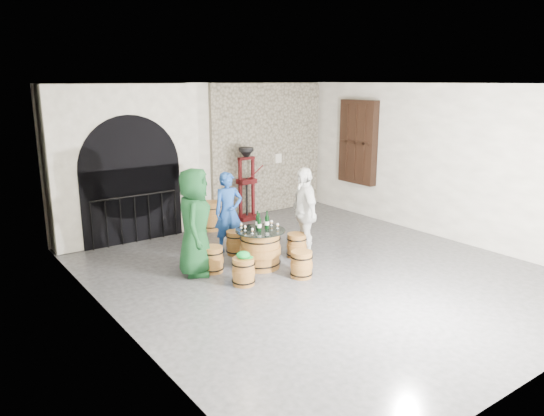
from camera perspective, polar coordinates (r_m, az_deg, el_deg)
ground at (r=9.14m, az=4.77°, el=-6.95°), size 8.00×8.00×0.00m
wall_back at (r=11.96m, az=-7.73°, el=5.89°), size 8.00×0.00×8.00m
wall_left at (r=6.97m, az=-17.32°, el=-0.42°), size 0.00×8.00×8.00m
wall_right at (r=11.28m, az=18.59°, el=4.81°), size 0.00×8.00×8.00m
ceiling at (r=8.54m, az=5.21°, el=13.54°), size 8.00×8.00×0.00m
stone_facing_panel at (r=12.86m, az=-0.49°, el=6.58°), size 3.20×0.12×3.18m
arched_opening at (r=10.96m, az=-15.85°, el=4.66°), size 3.10×0.60×3.19m
shuttered_window at (r=12.69m, az=9.48°, el=7.20°), size 0.23×1.10×2.00m
barrel_table at (r=9.18m, az=-1.30°, el=-4.54°), size 0.89×0.89×0.69m
barrel_stool_left at (r=9.05m, az=-6.58°, el=-5.69°), size 0.39×0.39×0.46m
barrel_stool_far at (r=9.91m, az=-4.01°, el=-3.86°), size 0.39×0.39×0.46m
barrel_stool_right at (r=9.73m, az=2.75°, el=-4.18°), size 0.39×0.39×0.46m
barrel_stool_near_right at (r=8.77m, az=3.28°, el=-6.26°), size 0.39×0.39×0.46m
barrel_stool_near_left at (r=8.46m, az=-3.17°, el=-7.04°), size 0.39×0.39×0.46m
green_cap at (r=8.36m, az=-3.18°, el=-5.24°), size 0.26×0.22×0.12m
person_green at (r=8.80m, az=-8.56°, el=-1.55°), size 1.00×1.08×1.85m
person_blue at (r=9.99m, az=-4.86°, el=-0.44°), size 0.63×0.48×1.56m
person_white at (r=9.67m, az=3.57°, el=-0.46°), size 0.71×1.08×1.70m
wine_bottle_left at (r=8.98m, az=-1.42°, el=-1.77°), size 0.08×0.08×0.32m
wine_bottle_center at (r=9.13m, az=-0.56°, el=-1.50°), size 0.08×0.08×0.32m
wine_bottle_right at (r=9.13m, az=-1.60°, el=-1.50°), size 0.08×0.08×0.32m
tasting_glass_a at (r=8.85m, az=-2.19°, el=-2.56°), size 0.05×0.05×0.10m
tasting_glass_b at (r=9.34m, az=-0.06°, el=-1.67°), size 0.05×0.05×0.10m
tasting_glass_c at (r=9.20m, az=-3.43°, el=-1.94°), size 0.05×0.05×0.10m
tasting_glass_d at (r=9.36m, az=-0.73°, el=-1.64°), size 0.05×0.05×0.10m
tasting_glass_e at (r=9.15m, az=0.62°, el=-1.99°), size 0.05×0.05×0.10m
tasting_glass_f at (r=9.03m, az=-3.00°, el=-2.23°), size 0.05×0.05×0.10m
side_barrel at (r=11.54m, az=-6.78°, el=-0.88°), size 0.48×0.48×0.64m
corking_press at (r=12.21m, az=-2.83°, el=3.33°), size 0.71×0.40×1.73m
control_box at (r=12.97m, az=0.62°, el=5.53°), size 0.18×0.10×0.22m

